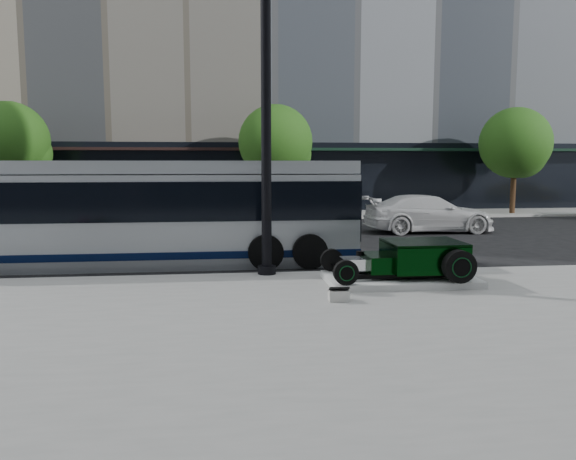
{
  "coord_description": "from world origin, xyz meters",
  "views": [
    {
      "loc": [
        -1.81,
        -15.91,
        2.89
      ],
      "look_at": [
        -0.16,
        -2.09,
        1.2
      ],
      "focal_mm": 35.0,
      "sensor_mm": 36.0,
      "label": 1
    }
  ],
  "objects": [
    {
      "name": "street_trees",
      "position": [
        1.15,
        13.07,
        3.77
      ],
      "size": [
        29.8,
        3.8,
        5.7
      ],
      "color": "black",
      "rests_on": "sidewalk_far"
    },
    {
      "name": "sidewalk_far",
      "position": [
        0.0,
        14.0,
        0.06
      ],
      "size": [
        70.0,
        4.0,
        0.12
      ],
      "primitive_type": "cube",
      "color": "gray",
      "rests_on": "ground"
    },
    {
      "name": "info_plaque",
      "position": [
        0.51,
        -5.09,
        0.24
      ],
      "size": [
        0.42,
        0.32,
        0.31
      ],
      "color": "silver",
      "rests_on": "sidewalk_near"
    },
    {
      "name": "hot_rod",
      "position": [
        2.6,
        -3.57,
        0.7
      ],
      "size": [
        3.22,
        2.0,
        0.81
      ],
      "color": "black",
      "rests_on": "display_plinth"
    },
    {
      "name": "ground",
      "position": [
        0.0,
        0.0,
        0.0
      ],
      "size": [
        120.0,
        120.0,
        0.0
      ],
      "primitive_type": "plane",
      "color": "black",
      "rests_on": "ground"
    },
    {
      "name": "sidewalk_near",
      "position": [
        0.0,
        -10.5,
        0.06
      ],
      "size": [
        70.0,
        17.0,
        0.12
      ],
      "primitive_type": "cube",
      "color": "gray",
      "rests_on": "ground"
    },
    {
      "name": "display_plinth",
      "position": [
        2.27,
        -3.57,
        0.2
      ],
      "size": [
        3.4,
        1.8,
        0.15
      ],
      "primitive_type": "cube",
      "color": "silver",
      "rests_on": "sidewalk_near"
    },
    {
      "name": "transit_bus",
      "position": [
        -4.02,
        0.25,
        1.49
      ],
      "size": [
        12.12,
        2.88,
        2.92
      ],
      "color": "#B3B9BE",
      "rests_on": "ground"
    },
    {
      "name": "white_sedan",
      "position": [
        6.72,
        6.35,
        0.77
      ],
      "size": [
        5.35,
        2.22,
        1.54
      ],
      "primitive_type": "imported",
      "rotation": [
        0.0,
        0.0,
        1.58
      ],
      "color": "silver",
      "rests_on": "ground"
    },
    {
      "name": "lamppost",
      "position": [
        -0.7,
        -2.2,
        3.91
      ],
      "size": [
        0.45,
        0.45,
        8.21
      ],
      "color": "black",
      "rests_on": "sidewalk_near"
    }
  ]
}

